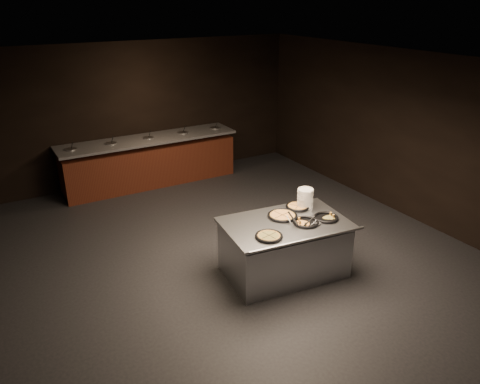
% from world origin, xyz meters
% --- Properties ---
extents(room, '(7.02, 8.02, 2.92)m').
position_xyz_m(room, '(0.00, 0.00, 1.45)').
color(room, black).
rests_on(room, ground).
extents(salad_bar, '(3.70, 0.83, 1.18)m').
position_xyz_m(salad_bar, '(0.00, 3.56, 0.44)').
color(salad_bar, '#502313').
rests_on(salad_bar, ground).
extents(serving_counter, '(1.83, 1.30, 0.82)m').
position_xyz_m(serving_counter, '(0.43, -0.72, 0.40)').
color(serving_counter, '#B2B4B9').
rests_on(serving_counter, ground).
extents(plate_stack, '(0.23, 0.23, 0.28)m').
position_xyz_m(plate_stack, '(0.98, -0.44, 0.96)').
color(plate_stack, silver).
rests_on(plate_stack, serving_counter).
extents(pan_veggie_whole, '(0.37, 0.37, 0.04)m').
position_xyz_m(pan_veggie_whole, '(-0.01, -0.98, 0.84)').
color(pan_veggie_whole, black).
rests_on(pan_veggie_whole, serving_counter).
extents(pan_cheese_whole, '(0.43, 0.43, 0.04)m').
position_xyz_m(pan_cheese_whole, '(0.50, -0.56, 0.84)').
color(pan_cheese_whole, black).
rests_on(pan_cheese_whole, serving_counter).
extents(pan_cheese_slices_a, '(0.36, 0.36, 0.04)m').
position_xyz_m(pan_cheese_slices_a, '(0.87, -0.42, 0.84)').
color(pan_cheese_slices_a, black).
rests_on(pan_cheese_slices_a, serving_counter).
extents(pan_cheese_slices_b, '(0.36, 0.36, 0.04)m').
position_xyz_m(pan_cheese_slices_b, '(0.66, -0.90, 0.84)').
color(pan_cheese_slices_b, black).
rests_on(pan_cheese_slices_b, serving_counter).
extents(pan_veggie_slices, '(0.35, 0.35, 0.04)m').
position_xyz_m(pan_veggie_slices, '(0.99, -0.92, 0.84)').
color(pan_veggie_slices, black).
rests_on(pan_veggie_slices, serving_counter).
extents(server_left, '(0.10, 0.35, 0.16)m').
position_xyz_m(server_left, '(0.46, -0.80, 0.90)').
color(server_left, '#B2B4B9').
rests_on(server_left, serving_counter).
extents(server_right, '(0.29, 0.08, 0.14)m').
position_xyz_m(server_right, '(0.67, -1.01, 0.89)').
color(server_right, '#B2B4B9').
rests_on(server_right, serving_counter).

